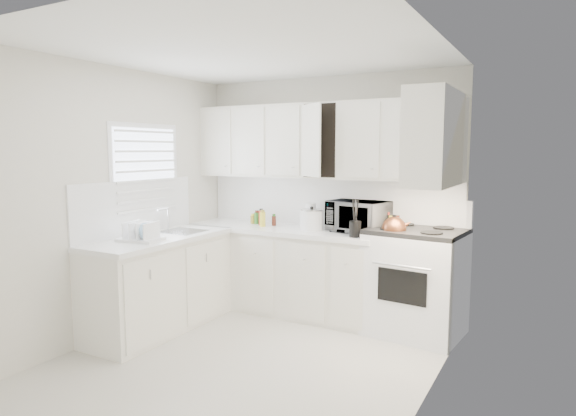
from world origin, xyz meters
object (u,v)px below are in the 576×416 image
Objects in this scene: microwave at (358,213)px; dish_rack at (140,230)px; tea_kettle at (394,227)px; rice_cooker at (312,218)px; stove at (416,267)px; utensil_crock at (355,218)px.

dish_rack is (-1.62, -1.47, -0.10)m from microwave.
tea_kettle is 0.96m from rice_cooker.
stove reaches higher than dish_rack.
microwave is 1.56× the size of dish_rack.
dish_rack is (-1.70, -1.17, -0.09)m from utensil_crock.
stove is at bearing 2.65° from microwave.
microwave reaches higher than stove.
utensil_crock is at bearing -155.01° from stove.
microwave is 1.55× the size of utensil_crock.
rice_cooker is 1.77m from dish_rack.
dish_rack is (-2.26, -1.37, 0.39)m from stove.
microwave is at bearing 176.78° from stove.
tea_kettle is at bearing -11.38° from rice_cooker.
tea_kettle is 1.15× the size of rice_cooker.
utensil_crock reaches higher than dish_rack.
rice_cooker is (-0.95, 0.15, 0.00)m from tea_kettle.
rice_cooker is at bearing 161.82° from utensil_crock.
rice_cooker is 0.66× the size of utensil_crock.
stove is at bearing 19.49° from utensil_crock.
microwave reaches higher than tea_kettle.
stove is 2.67m from dish_rack.
tea_kettle is at bearing 20.46° from dish_rack.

